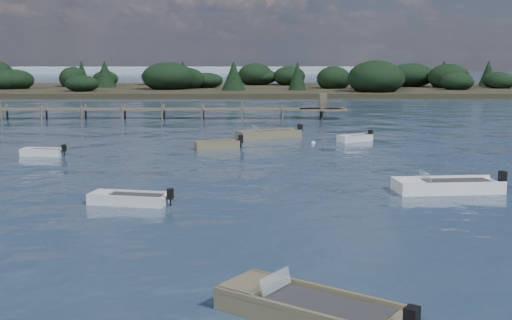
{
  "coord_description": "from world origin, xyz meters",
  "views": [
    {
      "loc": [
        -3.53,
        -20.86,
        6.67
      ],
      "look_at": [
        -3.36,
        14.0,
        1.0
      ],
      "focal_mm": 45.0,
      "sensor_mm": 36.0,
      "label": 1
    }
  ],
  "objects_px": {
    "dinghy_extra_a": "(268,136)",
    "jetty": "(83,110)",
    "tender_far_grey": "(42,153)",
    "dinghy_mid_white_a": "(447,188)",
    "tender_far_white": "(217,146)",
    "dinghy_mid_grey": "(129,201)",
    "dinghy_near_olive": "(310,313)",
    "tender_far_grey_b": "(355,139)"
  },
  "relations": [
    {
      "from": "dinghy_mid_grey",
      "to": "dinghy_mid_white_a",
      "type": "bearing_deg",
      "value": 9.5
    },
    {
      "from": "tender_far_white",
      "to": "dinghy_mid_white_a",
      "type": "distance_m",
      "value": 19.3
    },
    {
      "from": "dinghy_near_olive",
      "to": "tender_far_white",
      "type": "bearing_deg",
      "value": 97.59
    },
    {
      "from": "dinghy_mid_grey",
      "to": "tender_far_grey",
      "type": "bearing_deg",
      "value": 120.95
    },
    {
      "from": "dinghy_near_olive",
      "to": "tender_far_grey",
      "type": "distance_m",
      "value": 31.64
    },
    {
      "from": "tender_far_grey_b",
      "to": "dinghy_mid_white_a",
      "type": "relative_size",
      "value": 0.54
    },
    {
      "from": "tender_far_grey",
      "to": "dinghy_mid_grey",
      "type": "xyz_separation_m",
      "value": [
        8.62,
        -14.37,
        -0.0
      ]
    },
    {
      "from": "tender_far_grey",
      "to": "dinghy_mid_white_a",
      "type": "distance_m",
      "value": 26.69
    },
    {
      "from": "tender_far_grey_b",
      "to": "dinghy_mid_white_a",
      "type": "xyz_separation_m",
      "value": [
        1.6,
        -18.95,
        0.02
      ]
    },
    {
      "from": "tender_far_grey_b",
      "to": "jetty",
      "type": "relative_size",
      "value": 0.05
    },
    {
      "from": "tender_far_grey_b",
      "to": "dinghy_mid_white_a",
      "type": "bearing_deg",
      "value": -85.17
    },
    {
      "from": "dinghy_near_olive",
      "to": "tender_far_grey",
      "type": "relative_size",
      "value": 1.63
    },
    {
      "from": "dinghy_extra_a",
      "to": "tender_far_grey_b",
      "type": "distance_m",
      "value": 7.14
    },
    {
      "from": "dinghy_extra_a",
      "to": "tender_far_grey",
      "type": "xyz_separation_m",
      "value": [
        -15.57,
        -9.41,
        -0.04
      ]
    },
    {
      "from": "tender_far_grey",
      "to": "dinghy_mid_white_a",
      "type": "relative_size",
      "value": 0.55
    },
    {
      "from": "tender_far_grey",
      "to": "tender_far_white",
      "type": "height_order",
      "value": "tender_far_white"
    },
    {
      "from": "dinghy_mid_white_a",
      "to": "dinghy_mid_grey",
      "type": "relative_size",
      "value": 1.43
    },
    {
      "from": "dinghy_extra_a",
      "to": "dinghy_mid_white_a",
      "type": "height_order",
      "value": "dinghy_extra_a"
    },
    {
      "from": "dinghy_extra_a",
      "to": "dinghy_mid_white_a",
      "type": "relative_size",
      "value": 0.99
    },
    {
      "from": "dinghy_extra_a",
      "to": "tender_far_grey_b",
      "type": "bearing_deg",
      "value": -18.57
    },
    {
      "from": "dinghy_near_olive",
      "to": "dinghy_extra_a",
      "type": "bearing_deg",
      "value": 90.28
    },
    {
      "from": "tender_far_grey",
      "to": "jetty",
      "type": "xyz_separation_m",
      "value": [
        -3.93,
        25.86,
        0.85
      ]
    },
    {
      "from": "dinghy_extra_a",
      "to": "dinghy_mid_grey",
      "type": "relative_size",
      "value": 1.42
    },
    {
      "from": "tender_far_white",
      "to": "tender_far_grey",
      "type": "bearing_deg",
      "value": -165.14
    },
    {
      "from": "dinghy_near_olive",
      "to": "dinghy_mid_grey",
      "type": "xyz_separation_m",
      "value": [
        -7.12,
        13.07,
        -0.04
      ]
    },
    {
      "from": "tender_far_grey",
      "to": "jetty",
      "type": "distance_m",
      "value": 26.17
    },
    {
      "from": "tender_far_grey_b",
      "to": "dinghy_mid_grey",
      "type": "xyz_separation_m",
      "value": [
        -13.72,
        -21.51,
        -0.02
      ]
    },
    {
      "from": "dinghy_mid_grey",
      "to": "jetty",
      "type": "xyz_separation_m",
      "value": [
        -12.55,
        40.23,
        0.85
      ]
    },
    {
      "from": "tender_far_grey",
      "to": "tender_far_white",
      "type": "relative_size",
      "value": 0.86
    },
    {
      "from": "dinghy_extra_a",
      "to": "tender_far_white",
      "type": "xyz_separation_m",
      "value": [
        -3.89,
        -6.32,
        -0.0
      ]
    },
    {
      "from": "dinghy_extra_a",
      "to": "jetty",
      "type": "bearing_deg",
      "value": 139.85
    },
    {
      "from": "dinghy_extra_a",
      "to": "tender_far_white",
      "type": "relative_size",
      "value": 1.56
    },
    {
      "from": "tender_far_white",
      "to": "dinghy_mid_grey",
      "type": "distance_m",
      "value": 17.74
    },
    {
      "from": "dinghy_extra_a",
      "to": "tender_far_grey",
      "type": "relative_size",
      "value": 1.81
    },
    {
      "from": "dinghy_near_olive",
      "to": "tender_far_white",
      "type": "xyz_separation_m",
      "value": [
        -4.07,
        30.54,
        0.0
      ]
    },
    {
      "from": "dinghy_mid_white_a",
      "to": "tender_far_grey_b",
      "type": "bearing_deg",
      "value": 94.83
    },
    {
      "from": "tender_far_grey",
      "to": "dinghy_mid_white_a",
      "type": "xyz_separation_m",
      "value": [
        23.94,
        -11.81,
        0.03
      ]
    },
    {
      "from": "dinghy_extra_a",
      "to": "jetty",
      "type": "distance_m",
      "value": 25.52
    },
    {
      "from": "tender_far_grey_b",
      "to": "jetty",
      "type": "distance_m",
      "value": 32.26
    },
    {
      "from": "dinghy_near_olive",
      "to": "dinghy_extra_a",
      "type": "height_order",
      "value": "dinghy_extra_a"
    },
    {
      "from": "tender_far_white",
      "to": "dinghy_mid_grey",
      "type": "height_order",
      "value": "tender_far_white"
    },
    {
      "from": "dinghy_extra_a",
      "to": "tender_far_grey",
      "type": "distance_m",
      "value": 18.19
    }
  ]
}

